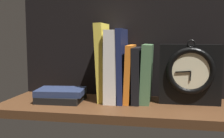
% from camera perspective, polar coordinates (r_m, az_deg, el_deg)
% --- Properties ---
extents(ground_plane, '(0.74, 0.27, 0.03)m').
position_cam_1_polar(ground_plane, '(0.88, 1.66, -7.82)').
color(ground_plane, '#4C2D19').
extents(back_panel, '(0.74, 0.01, 0.35)m').
position_cam_1_polar(back_panel, '(0.98, 2.92, 4.70)').
color(back_panel, black).
rests_on(back_panel, ground_plane).
extents(book_yellow_seinlanguage, '(0.04, 0.13, 0.25)m').
position_cam_1_polar(book_yellow_seinlanguage, '(0.91, -1.75, 1.41)').
color(book_yellow_seinlanguage, gold).
rests_on(book_yellow_seinlanguage, ground_plane).
extents(book_white_catcher, '(0.04, 0.15, 0.23)m').
position_cam_1_polar(book_white_catcher, '(0.90, 0.43, 0.71)').
color(book_white_catcher, silver).
rests_on(book_white_catcher, ground_plane).
extents(book_navy_bierce, '(0.02, 0.16, 0.23)m').
position_cam_1_polar(book_navy_bierce, '(0.90, 2.38, 0.80)').
color(book_navy_bierce, '#192147').
rests_on(book_navy_bierce, ground_plane).
extents(book_orange_pandolfini, '(0.02, 0.15, 0.18)m').
position_cam_1_polar(book_orange_pandolfini, '(0.90, 3.65, -0.84)').
color(book_orange_pandolfini, orange).
rests_on(book_orange_pandolfini, ground_plane).
extents(book_black_skeptic, '(0.03, 0.15, 0.17)m').
position_cam_1_polar(book_black_skeptic, '(0.90, 5.15, -1.10)').
color(book_black_skeptic, black).
rests_on(book_black_skeptic, ground_plane).
extents(book_green_romantic, '(0.04, 0.13, 0.18)m').
position_cam_1_polar(book_green_romantic, '(0.89, 7.05, -0.85)').
color(book_green_romantic, '#476B44').
rests_on(book_green_romantic, ground_plane).
extents(framed_clock, '(0.18, 0.06, 0.20)m').
position_cam_1_polar(framed_clock, '(0.88, 15.52, -0.89)').
color(framed_clock, black).
rests_on(framed_clock, ground_plane).
extents(book_stack_side, '(0.16, 0.13, 0.04)m').
position_cam_1_polar(book_stack_side, '(0.92, -10.35, -5.24)').
color(book_stack_side, black).
rests_on(book_stack_side, ground_plane).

